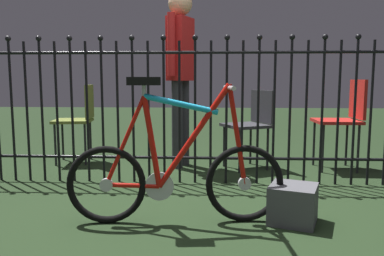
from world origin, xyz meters
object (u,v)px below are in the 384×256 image
at_px(bicycle, 175,173).
at_px(chair_olive, 80,115).
at_px(chair_red, 345,115).
at_px(person_visitor, 180,62).
at_px(chair_charcoal, 252,120).
at_px(display_crate, 293,204).

height_order(bicycle, chair_olive, bicycle).
height_order(chair_red, person_visitor, person_visitor).
bearing_deg(chair_charcoal, chair_olive, 174.67).
xyz_separation_m(chair_red, display_crate, (-0.81, -1.52, -0.43)).
bearing_deg(chair_red, display_crate, -118.05).
distance_m(chair_olive, display_crate, 2.61).
distance_m(person_visitor, display_crate, 2.01).
relative_size(bicycle, chair_olive, 1.61).
bearing_deg(chair_charcoal, display_crate, -86.08).
height_order(bicycle, chair_red, bicycle).
height_order(chair_olive, chair_red, chair_red).
xyz_separation_m(bicycle, chair_charcoal, (0.63, 1.57, 0.17)).
relative_size(chair_olive, chair_red, 0.94).
xyz_separation_m(chair_olive, chair_red, (2.74, -0.19, 0.04)).
bearing_deg(display_crate, person_visitor, 118.09).
bearing_deg(chair_olive, bicycle, -55.55).
distance_m(bicycle, person_visitor, 1.77).
bearing_deg(display_crate, chair_red, 61.95).
bearing_deg(chair_charcoal, chair_red, -1.13).
bearing_deg(bicycle, display_crate, 2.98).
bearing_deg(bicycle, chair_charcoal, 68.08).
height_order(chair_red, display_crate, chair_red).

